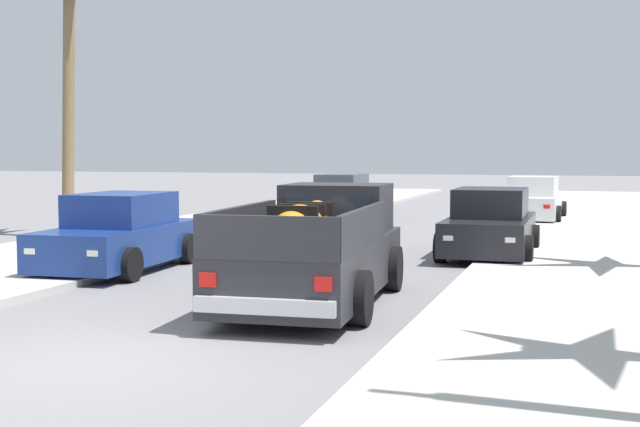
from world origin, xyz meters
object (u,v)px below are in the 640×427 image
object	(u,v)px
car_right_mid	(533,201)
car_left_far	(341,196)
car_right_near	(120,235)
pickup_truck	(317,251)
car_left_near	(490,225)

from	to	relation	value
car_right_mid	car_left_far	distance (m)	7.01
car_right_near	pickup_truck	bearing A→B (deg)	-24.01
car_right_near	car_left_far	bearing A→B (deg)	89.72
car_right_mid	car_left_near	bearing A→B (deg)	-91.74
car_left_near	car_right_near	xyz separation A→B (m)	(-6.74, -4.47, 0.00)
car_left_near	car_right_near	distance (m)	8.09
car_right_mid	car_left_far	size ratio (longest dim) A/B	1.01
pickup_truck	car_left_near	world-z (taller)	pickup_truck
car_right_mid	car_right_near	bearing A→B (deg)	-115.84
pickup_truck	car_right_near	bearing A→B (deg)	155.99
car_left_near	car_right_near	bearing A→B (deg)	-146.45
car_right_near	car_left_far	distance (m)	15.20
pickup_truck	car_left_near	distance (m)	6.89
car_left_near	car_left_far	world-z (taller)	same
pickup_truck	car_left_far	xyz separation A→B (m)	(-4.75, 17.35, -0.10)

